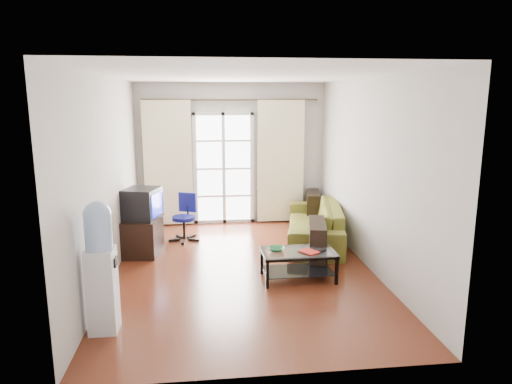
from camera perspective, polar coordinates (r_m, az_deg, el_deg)
floor at (r=6.64m, az=-1.60°, el=-9.57°), size 5.20×5.20×0.00m
ceiling at (r=6.20m, az=-1.74°, el=14.39°), size 5.20×5.20×0.00m
wall_back at (r=8.85m, az=-3.12°, el=4.76°), size 3.60×0.02×2.70m
wall_front at (r=3.76m, az=1.76°, el=-4.53°), size 3.60×0.02×2.70m
wall_left at (r=6.39m, az=-17.98°, el=1.60°), size 0.02×5.20×2.70m
wall_right at (r=6.68m, az=13.92°, el=2.23°), size 0.02×5.20×2.70m
french_door at (r=8.82m, az=-4.05°, el=2.93°), size 1.16×0.06×2.15m
curtain_rod at (r=8.69m, az=-3.16°, el=11.45°), size 3.30×0.04×0.04m
curtain_left at (r=8.76m, az=-10.94°, el=3.51°), size 0.90×0.07×2.35m
curtain_right at (r=8.86m, az=3.09°, el=3.79°), size 0.90×0.07×2.35m
radiator at (r=9.01m, az=2.07°, el=-1.69°), size 0.64×0.12×0.64m
sofa at (r=7.85m, az=7.31°, el=-3.83°), size 2.56×1.76×0.65m
coffee_table at (r=6.22m, az=5.28°, el=-8.60°), size 0.99×0.58×0.40m
bowl at (r=6.14m, az=2.56°, el=-7.14°), size 0.29×0.29×0.05m
book at (r=6.06m, az=6.05°, el=-7.63°), size 0.40×0.40×0.02m
remote at (r=6.18m, az=8.26°, el=-7.33°), size 0.14×0.12×0.02m
tv_stand at (r=7.42m, az=-13.98°, el=-5.31°), size 0.60×0.82×0.57m
crt_tv at (r=7.27m, az=-14.19°, el=-1.41°), size 0.63×0.64×0.48m
task_chair at (r=7.95m, az=-8.91°, el=-4.31°), size 0.72×0.72×0.81m
water_cooler at (r=4.97m, az=-18.84°, el=-8.60°), size 0.31×0.29×1.40m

